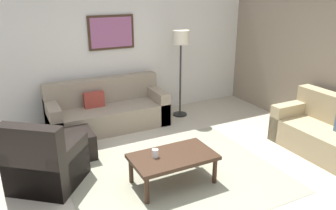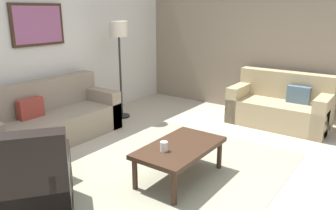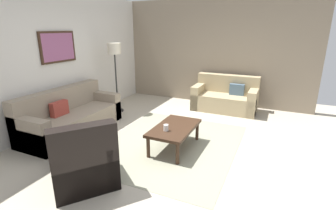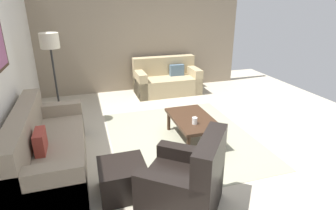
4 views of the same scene
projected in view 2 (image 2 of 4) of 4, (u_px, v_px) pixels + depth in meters
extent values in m
plane|color=#B2A893|center=(175.00, 171.00, 4.03)|extent=(8.00, 8.00, 0.00)
cube|color=silver|center=(37.00, 43.00, 5.09)|extent=(6.00, 0.12, 2.80)
cube|color=gray|center=(269.00, 38.00, 5.98)|extent=(0.12, 5.20, 2.80)
cube|color=gray|center=(175.00, 170.00, 4.03)|extent=(2.80, 2.37, 0.01)
cube|color=gray|center=(51.00, 128.00, 4.86)|extent=(2.14, 0.86, 0.42)
cube|color=gray|center=(37.00, 110.00, 4.97)|extent=(2.14, 0.24, 0.88)
cube|color=gray|center=(99.00, 107.00, 5.59)|extent=(0.20, 0.86, 0.62)
cube|color=#99382D|center=(31.00, 108.00, 4.63)|extent=(0.36, 0.12, 0.28)
cube|color=tan|center=(278.00, 113.00, 5.56)|extent=(0.83, 1.59, 0.42)
cube|color=tan|center=(285.00, 97.00, 5.73)|extent=(0.24, 1.59, 0.88)
cube|color=tan|center=(240.00, 101.00, 5.92)|extent=(0.83, 0.20, 0.62)
cube|color=tan|center=(323.00, 115.00, 5.15)|extent=(0.83, 0.20, 0.62)
cube|color=slate|center=(299.00, 95.00, 5.37)|extent=(0.12, 0.36, 0.28)
cube|color=black|center=(27.00, 197.00, 3.06)|extent=(1.12, 1.12, 0.44)
cube|color=black|center=(19.00, 189.00, 2.72)|extent=(0.75, 0.65, 0.95)
cube|color=black|center=(63.00, 184.00, 3.13)|extent=(0.62, 0.73, 0.60)
cube|color=black|center=(35.00, 164.00, 3.76)|extent=(0.56, 0.56, 0.40)
cylinder|color=#382316|center=(174.00, 189.00, 3.28)|extent=(0.06, 0.06, 0.36)
cylinder|color=#382316|center=(219.00, 155.00, 4.05)|extent=(0.06, 0.06, 0.36)
cylinder|color=#382316|center=(135.00, 174.00, 3.57)|extent=(0.06, 0.06, 0.36)
cylinder|color=#382316|center=(184.00, 145.00, 4.34)|extent=(0.06, 0.06, 0.36)
cube|color=#382316|center=(180.00, 148.00, 3.75)|extent=(1.10, 0.64, 0.05)
cylinder|color=white|center=(164.00, 146.00, 3.59)|extent=(0.08, 0.08, 0.11)
cylinder|color=black|center=(122.00, 116.00, 6.06)|extent=(0.28, 0.28, 0.03)
cylinder|color=#262626|center=(121.00, 78.00, 5.86)|extent=(0.04, 0.04, 1.45)
cylinder|color=beige|center=(119.00, 29.00, 5.62)|extent=(0.32, 0.32, 0.26)
cube|color=#382316|center=(38.00, 25.00, 4.96)|extent=(0.87, 0.04, 0.63)
cube|color=#95527B|center=(38.00, 25.00, 4.95)|extent=(0.79, 0.01, 0.55)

